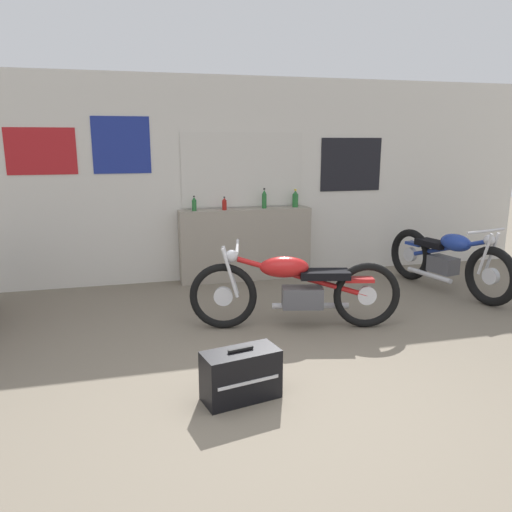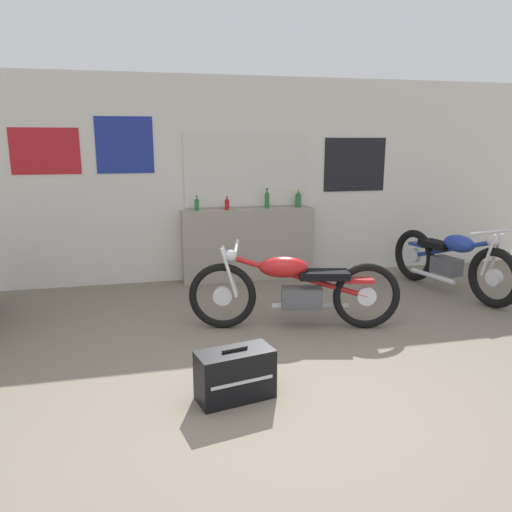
# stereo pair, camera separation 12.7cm
# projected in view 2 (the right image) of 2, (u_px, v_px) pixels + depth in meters

# --- Properties ---
(ground_plane) EXTENTS (24.00, 24.00, 0.00)m
(ground_plane) POSITION_uv_depth(u_px,v_px,m) (288.00, 410.00, 3.68)
(ground_plane) COLOR #706656
(wall_back) EXTENTS (10.00, 0.07, 2.80)m
(wall_back) POSITION_uv_depth(u_px,v_px,m) (212.00, 180.00, 6.93)
(wall_back) COLOR silver
(wall_back) RESTS_ON ground_plane
(sill_counter) EXTENTS (1.86, 0.28, 1.01)m
(sill_counter) POSITION_uv_depth(u_px,v_px,m) (248.00, 244.00, 7.06)
(sill_counter) COLOR gray
(sill_counter) RESTS_ON ground_plane
(bottle_leftmost) EXTENTS (0.06, 0.06, 0.20)m
(bottle_leftmost) POSITION_uv_depth(u_px,v_px,m) (197.00, 204.00, 6.76)
(bottle_leftmost) COLOR #23662D
(bottle_leftmost) RESTS_ON sill_counter
(bottle_left_center) EXTENTS (0.06, 0.06, 0.18)m
(bottle_left_center) POSITION_uv_depth(u_px,v_px,m) (227.00, 204.00, 6.83)
(bottle_left_center) COLOR maroon
(bottle_left_center) RESTS_ON sill_counter
(bottle_center) EXTENTS (0.07, 0.07, 0.28)m
(bottle_center) POSITION_uv_depth(u_px,v_px,m) (267.00, 199.00, 6.99)
(bottle_center) COLOR #23662D
(bottle_center) RESTS_ON sill_counter
(bottle_right_center) EXTENTS (0.08, 0.08, 0.26)m
(bottle_right_center) POSITION_uv_depth(u_px,v_px,m) (298.00, 199.00, 7.10)
(bottle_right_center) COLOR #23662D
(bottle_right_center) RESTS_ON sill_counter
(motorcycle_red) EXTENTS (2.17, 0.75, 0.90)m
(motorcycle_red) POSITION_uv_depth(u_px,v_px,m) (295.00, 288.00, 5.20)
(motorcycle_red) COLOR black
(motorcycle_red) RESTS_ON ground_plane
(motorcycle_blue) EXTENTS (0.72, 2.01, 0.90)m
(motorcycle_blue) POSITION_uv_depth(u_px,v_px,m) (451.00, 261.00, 6.45)
(motorcycle_blue) COLOR black
(motorcycle_blue) RESTS_ON ground_plane
(hard_case_black) EXTENTS (0.63, 0.39, 0.41)m
(hard_case_black) POSITION_uv_depth(u_px,v_px,m) (235.00, 375.00, 3.81)
(hard_case_black) COLOR black
(hard_case_black) RESTS_ON ground_plane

